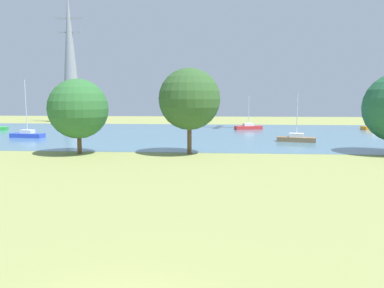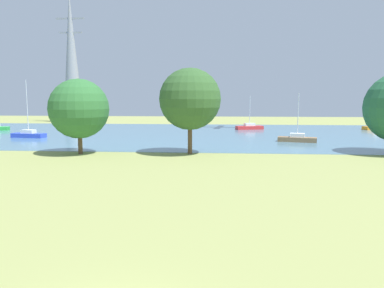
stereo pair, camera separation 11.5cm
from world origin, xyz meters
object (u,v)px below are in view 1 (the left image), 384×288
Objects in this scene: tree_east_near at (189,99)px; sailboat_brown at (296,138)px; sailboat_blue at (27,134)px; sailboat_red at (248,127)px; sailboat_orange at (375,127)px; electricity_pylon at (70,58)px; tree_east_far at (78,109)px.

sailboat_brown is at bearing 40.77° from tree_east_near.
sailboat_red is at bearing 26.20° from sailboat_blue.
tree_east_near reaches higher than sailboat_red.
sailboat_brown is 0.72× the size of tree_east_near.
tree_east_near is at bearing -134.77° from sailboat_orange.
sailboat_blue is (-32.25, -15.87, 0.03)m from sailboat_red.
electricity_pylon is (-30.19, 44.82, 8.77)m from tree_east_near.
sailboat_red is at bearing -176.43° from sailboat_orange.
tree_east_far is (-19.22, -30.09, 4.10)m from sailboat_red.
tree_east_near reaches higher than tree_east_far.
electricity_pylon is (-43.05, 33.73, 13.83)m from sailboat_brown.
tree_east_near is at bearing -56.04° from electricity_pylon.
sailboat_blue is at bearing 150.99° from tree_east_near.
sailboat_orange is at bearing 3.57° from sailboat_red.
sailboat_orange is (22.25, 1.39, 0.02)m from sailboat_red.
sailboat_brown is 0.76× the size of sailboat_blue.
sailboat_orange is 63.73m from electricity_pylon.
sailboat_brown is at bearing 26.50° from tree_east_far.
sailboat_red is 22.29m from sailboat_orange.
sailboat_brown is 56.42m from electricity_pylon.
sailboat_blue is at bearing -79.06° from electricity_pylon.
electricity_pylon reaches higher than sailboat_blue.
electricity_pylon reaches higher than sailboat_red.
tree_east_near is at bearing 4.36° from tree_east_far.
sailboat_blue is 19.71m from tree_east_far.
sailboat_brown is 27.06m from tree_east_far.
sailboat_blue reaches higher than sailboat_orange.
tree_east_far is 0.26× the size of electricity_pylon.
tree_east_far reaches higher than sailboat_brown.
sailboat_red is at bearing 74.45° from tree_east_near.
sailboat_orange is 0.88× the size of tree_east_near.
sailboat_orange is at bearing 48.12° from sailboat_brown.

